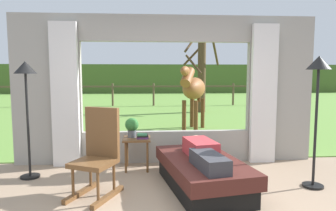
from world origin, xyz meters
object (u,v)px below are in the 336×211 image
(side_table, at_px, (137,144))
(horse, at_px, (193,89))
(floor_lamp_right, at_px, (318,82))
(pasture_tree, at_px, (201,74))
(recliner_sofa, at_px, (202,173))
(floor_lamp_left, at_px, (26,84))
(reclining_person, at_px, (203,152))
(rocking_chair, at_px, (98,153))
(book_stack, at_px, (142,136))
(potted_plant, at_px, (132,126))

(side_table, height_order, horse, horse)
(floor_lamp_right, height_order, pasture_tree, pasture_tree)
(recliner_sofa, xyz_separation_m, floor_lamp_left, (-2.50, 0.63, 1.18))
(floor_lamp_right, bearing_deg, floor_lamp_left, 170.62)
(recliner_sofa, bearing_deg, pasture_tree, 69.31)
(horse, relative_size, pasture_tree, 0.55)
(reclining_person, xyz_separation_m, floor_lamp_right, (1.54, 0.01, 0.92))
(rocking_chair, xyz_separation_m, book_stack, (0.55, 0.94, 0.01))
(side_table, distance_m, potted_plant, 0.29)
(rocking_chair, relative_size, horse, 0.63)
(floor_lamp_left, height_order, floor_lamp_right, floor_lamp_right)
(side_table, xyz_separation_m, floor_lamp_left, (-1.59, -0.28, 0.97))
(side_table, xyz_separation_m, floor_lamp_right, (2.44, -0.95, 1.02))
(floor_lamp_left, bearing_deg, book_stack, 7.66)
(potted_plant, xyz_separation_m, pasture_tree, (2.46, 7.23, 0.88))
(book_stack, bearing_deg, pasture_tree, 72.70)
(floor_lamp_right, bearing_deg, side_table, 158.75)
(reclining_person, height_order, side_table, reclining_person)
(recliner_sofa, distance_m, horse, 4.32)
(rocking_chair, distance_m, floor_lamp_left, 1.59)
(potted_plant, height_order, floor_lamp_right, floor_lamp_right)
(pasture_tree, bearing_deg, book_stack, -107.30)
(reclining_person, distance_m, side_table, 1.32)
(book_stack, bearing_deg, floor_lamp_right, -20.80)
(side_table, bearing_deg, floor_lamp_left, -169.91)
(potted_plant, height_order, floor_lamp_left, floor_lamp_left)
(potted_plant, relative_size, book_stack, 1.66)
(floor_lamp_right, xyz_separation_m, pasture_tree, (-0.06, 8.24, 0.14))
(side_table, distance_m, horse, 3.64)
(recliner_sofa, height_order, potted_plant, potted_plant)
(rocking_chair, height_order, book_stack, rocking_chair)
(side_table, relative_size, horse, 0.29)
(floor_lamp_right, bearing_deg, rocking_chair, -179.11)
(recliner_sofa, height_order, pasture_tree, pasture_tree)
(side_table, bearing_deg, pasture_tree, 71.92)
(floor_lamp_right, height_order, horse, floor_lamp_right)
(floor_lamp_right, bearing_deg, pasture_tree, 90.45)
(recliner_sofa, distance_m, rocking_chair, 1.41)
(potted_plant, height_order, horse, horse)
(potted_plant, distance_m, horse, 3.57)
(reclining_person, bearing_deg, floor_lamp_right, -10.04)
(floor_lamp_right, bearing_deg, potted_plant, 158.18)
(recliner_sofa, bearing_deg, rocking_chair, 172.97)
(side_table, relative_size, book_stack, 2.69)
(reclining_person, distance_m, potted_plant, 1.43)
(rocking_chair, height_order, floor_lamp_left, floor_lamp_left)
(recliner_sofa, xyz_separation_m, horse, (0.52, 4.18, 0.94))
(pasture_tree, bearing_deg, horse, -103.35)
(book_stack, distance_m, horse, 3.63)
(pasture_tree, bearing_deg, potted_plant, -108.79)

